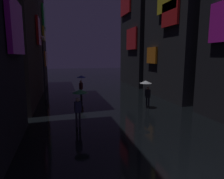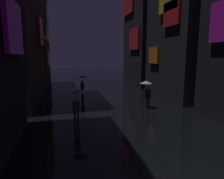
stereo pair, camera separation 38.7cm
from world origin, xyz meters
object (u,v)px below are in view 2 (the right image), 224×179
at_px(pedestrian_midstreet_left_green, 78,97).
at_px(pedestrian_far_right_clear, 147,87).
at_px(pedestrian_foreground_right_blue, 83,80).
at_px(streetlamp_left_far, 45,60).

bearing_deg(pedestrian_midstreet_left_green, pedestrian_far_right_clear, 27.61).
height_order(pedestrian_foreground_right_blue, pedestrian_midstreet_left_green, same).
height_order(pedestrian_midstreet_left_green, streetlamp_left_far, streetlamp_left_far).
distance_m(pedestrian_far_right_clear, streetlamp_left_far, 9.36).
xyz_separation_m(pedestrian_foreground_right_blue, streetlamp_left_far, (-3.26, -0.04, 1.87)).
bearing_deg(streetlamp_left_far, pedestrian_far_right_clear, -33.94).
bearing_deg(pedestrian_midstreet_left_green, streetlamp_left_far, 106.92).
distance_m(pedestrian_foreground_right_blue, streetlamp_left_far, 3.76).
bearing_deg(pedestrian_foreground_right_blue, pedestrian_midstreet_left_green, -96.32).
relative_size(pedestrian_foreground_right_blue, streetlamp_left_far, 0.37).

